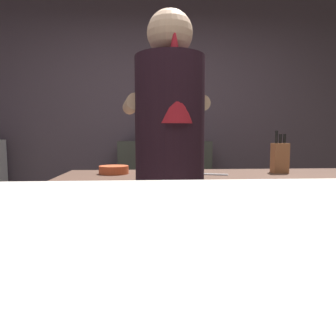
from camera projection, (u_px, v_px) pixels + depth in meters
The scene contains 9 objects.
wall_back at pixel (160, 118), 3.52m from camera, with size 5.20×0.10×2.70m, color #514350.
prep_counter at pixel (223, 240), 2.05m from camera, with size 2.10×0.60×0.89m, color #4B3429.
back_shelf at pixel (164, 191), 3.32m from camera, with size 0.97×0.36×1.09m, color #373C35.
bartender at pixel (170, 163), 1.52m from camera, with size 0.46×0.53×1.73m.
knife_block at pixel (280, 157), 2.05m from camera, with size 0.10×0.08×0.28m.
mixing_bowl at pixel (114, 170), 2.00m from camera, with size 0.19×0.19×0.05m, color #C14D2A.
chefs_knife at pixel (209, 174), 1.95m from camera, with size 0.24×0.03×0.01m, color silver.
bottle_hot_sauce at pixel (141, 135), 3.33m from camera, with size 0.07×0.07×0.18m.
bottle_vinegar at pixel (147, 132), 3.23m from camera, with size 0.07×0.07×0.26m.
Camera 1 is at (-0.15, -1.36, 1.13)m, focal length 32.73 mm.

